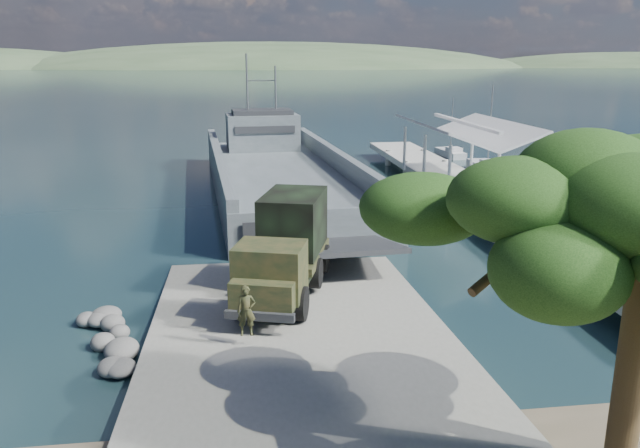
{
  "coord_description": "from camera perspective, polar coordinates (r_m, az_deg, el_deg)",
  "views": [
    {
      "loc": [
        -1.83,
        -19.66,
        9.32
      ],
      "look_at": [
        1.57,
        6.0,
        2.37
      ],
      "focal_mm": 35.0,
      "sensor_mm": 36.0,
      "label": 1
    }
  ],
  "objects": [
    {
      "name": "boat_ramp",
      "position": [
        20.83,
        -1.79,
        -10.8
      ],
      "size": [
        10.0,
        18.0,
        0.5
      ],
      "primitive_type": "cube",
      "color": "gray",
      "rests_on": "ground"
    },
    {
      "name": "landing_craft",
      "position": [
        44.19,
        -3.75,
        3.94
      ],
      "size": [
        10.94,
        35.47,
        10.4
      ],
      "rotation": [
        0.0,
        0.0,
        0.07
      ],
      "color": "#4D575B",
      "rests_on": "ground"
    },
    {
      "name": "sailboat_near",
      "position": [
        53.41,
        15.1,
        4.89
      ],
      "size": [
        2.25,
        6.26,
        7.47
      ],
      "rotation": [
        0.0,
        0.0,
        -0.08
      ],
      "color": "silver",
      "rests_on": "ground"
    },
    {
      "name": "distant_headlands",
      "position": [
        582.05,
        -2.52,
        14.09
      ],
      "size": [
        1000.0,
        240.0,
        48.0
      ],
      "primitive_type": null,
      "color": "#3A5233",
      "rests_on": "ground"
    },
    {
      "name": "pier",
      "position": [
        41.91,
        13.35,
        4.0
      ],
      "size": [
        6.4,
        44.0,
        6.1
      ],
      "color": "#A1A198",
      "rests_on": "ground"
    },
    {
      "name": "sailboat_far",
      "position": [
        61.99,
        11.86,
        6.34
      ],
      "size": [
        1.7,
        4.83,
        5.79
      ],
      "rotation": [
        0.0,
        0.0,
        0.07
      ],
      "color": "silver",
      "rests_on": "ground"
    },
    {
      "name": "shoreline_rocks",
      "position": [
        22.64,
        -18.26,
        -10.1
      ],
      "size": [
        3.2,
        5.6,
        0.9
      ],
      "primitive_type": null,
      "color": "#5A5B58",
      "rests_on": "ground"
    },
    {
      "name": "military_truck",
      "position": [
        24.0,
        -3.08,
        -2.06
      ],
      "size": [
        4.43,
        8.03,
        3.57
      ],
      "rotation": [
        0.0,
        0.0,
        -0.29
      ],
      "color": "black",
      "rests_on": "boat_ramp"
    },
    {
      "name": "soldier",
      "position": [
        19.83,
        -6.72,
        -8.92
      ],
      "size": [
        0.6,
        0.4,
        1.62
      ],
      "primitive_type": "imported",
      "rotation": [
        0.0,
        0.0,
        -0.02
      ],
      "color": "black",
      "rests_on": "boat_ramp"
    },
    {
      "name": "overhang_tree",
      "position": [
        13.71,
        25.0,
        -1.18
      ],
      "size": [
        8.01,
        7.37,
        7.27
      ],
      "color": "#382616",
      "rests_on": "ground"
    },
    {
      "name": "ground",
      "position": [
        21.83,
        -2.06,
        -10.25
      ],
      "size": [
        1400.0,
        1400.0,
        0.0
      ],
      "primitive_type": "plane",
      "color": "#162F36",
      "rests_on": "ground"
    }
  ]
}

